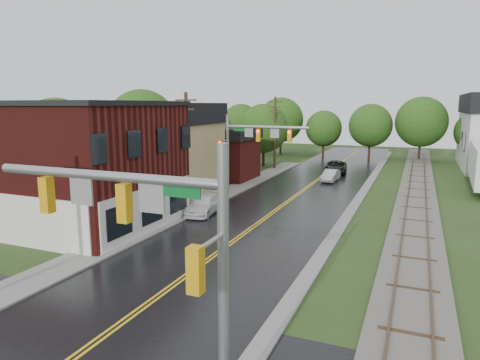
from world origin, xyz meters
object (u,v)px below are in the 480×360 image
Objects in this scene: utility_pole_b at (187,148)px; tree_left_a at (58,138)px; tree_left_e at (264,130)px; pickup_white at (204,204)px; suv_dark at (336,167)px; utility_pole_c at (275,132)px; tree_left_c at (209,134)px; traffic_signal_far at (250,141)px; sedan_silver at (331,176)px; brick_building at (63,163)px; traffic_signal_near at (149,226)px; tree_left_b at (143,126)px.

utility_pole_b reaches higher than tree_left_a.
tree_left_e is 1.73× the size of pickup_white.
tree_left_a reaches higher than suv_dark.
utility_pole_c reaches higher than suv_dark.
tree_left_a is at bearing -108.43° from tree_left_c.
traffic_signal_far is 16.56m from tree_left_c.
utility_pole_c is at bearing 146.65° from sedan_silver.
tree_left_a is 30.30m from suv_dark.
brick_building is at bearing -86.86° from tree_left_c.
traffic_signal_near is 0.76× the size of tree_left_b.
tree_left_c reaches higher than traffic_signal_far.
tree_left_a is (-13.05, -0.10, 0.39)m from utility_pole_b.
tree_left_c is 0.94× the size of tree_left_e.
tree_left_a is at bearing -179.55° from utility_pole_b.
tree_left_b is (-11.05, 9.90, 1.00)m from utility_pole_b.
brick_building is 1.59× the size of utility_pole_c.
tree_left_b is at bearing -154.99° from suv_dark.
sedan_silver is at bearing 58.71° from brick_building.
tree_left_b is at bearing -132.39° from utility_pole_c.
tree_left_c is (-7.05, 17.90, -0.21)m from utility_pole_b.
traffic_signal_far is 0.82× the size of utility_pole_b.
utility_pole_b is 1.00× the size of utility_pole_c.
tree_left_a is at bearing -162.70° from traffic_signal_far.
brick_building reaches higher than tree_left_c.
traffic_signal_near is 1.96× the size of sedan_silver.
traffic_signal_far is at bearing 53.08° from brick_building.
tree_left_c is at bearing 71.57° from tree_left_a.
suv_dark is at bearing 64.71° from brick_building.
tree_left_a is at bearing 139.53° from traffic_signal_near.
utility_pole_b is 13.05m from tree_left_a.
tree_left_e is (-12.32, 43.90, -0.16)m from traffic_signal_near.
utility_pole_b is at bearing -41.86° from tree_left_b.
brick_building is 1.95× the size of traffic_signal_far.
utility_pole_b is at bearing -85.10° from tree_left_e.
utility_pole_c is 8.16m from tree_left_c.
traffic_signal_near is 0.82× the size of utility_pole_c.
traffic_signal_near is at bearing -83.83° from sedan_silver.
suv_dark is at bearing 70.48° from pickup_white.
utility_pole_b is 2.40× the size of sedan_silver.
tree_left_b is at bearing 134.14° from pickup_white.
pickup_white is at bearing -80.63° from tree_left_e.
utility_pole_c is 1.04× the size of tree_left_a.
tree_left_b is at bearing -122.74° from tree_left_e.
sedan_silver is at bearing -36.30° from utility_pole_c.
brick_building is 3.04× the size of pickup_white.
tree_left_b reaches higher than suv_dark.
traffic_signal_far is 6.01m from utility_pole_b.
traffic_signal_near is 45.59m from tree_left_e.
traffic_signal_near is 43.24m from utility_pole_c.
suv_dark is 1.13× the size of pickup_white.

